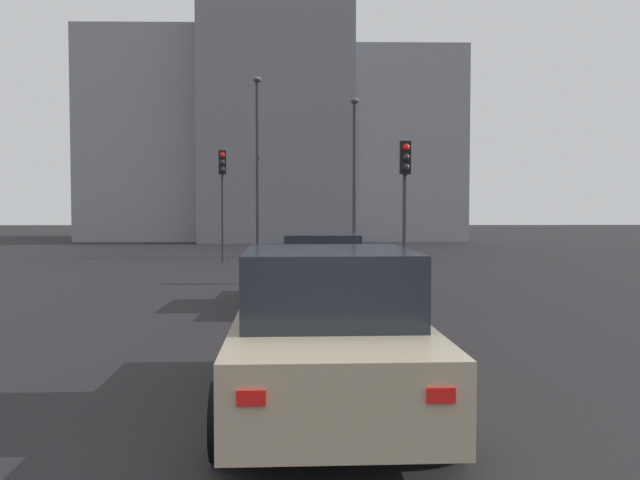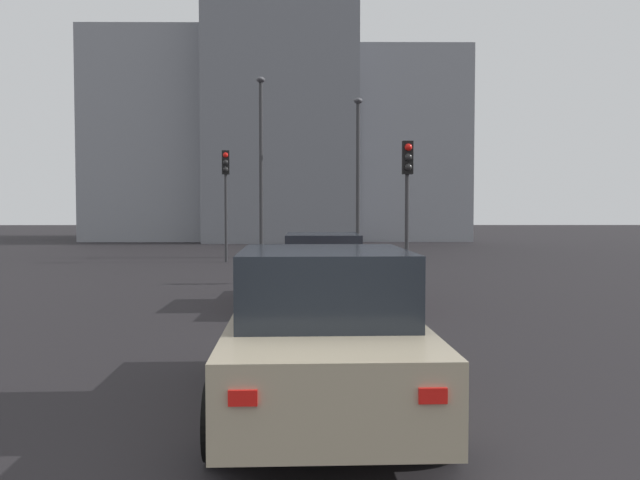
% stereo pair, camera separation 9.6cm
% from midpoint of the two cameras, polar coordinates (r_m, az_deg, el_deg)
% --- Properties ---
extents(ground_plane, '(160.00, 160.00, 0.20)m').
position_cam_midpoint_polar(ground_plane, '(5.99, 0.46, -18.28)').
color(ground_plane, black).
extents(car_maroon_lead, '(4.68, 1.99, 1.51)m').
position_cam_midpoint_polar(car_maroon_lead, '(14.67, 0.40, -2.49)').
color(car_maroon_lead, '#510F16').
rests_on(car_maroon_lead, ground_plane).
extents(car_beige_second, '(4.55, 2.15, 1.64)m').
position_cam_midpoint_polar(car_beige_second, '(6.96, 0.67, -7.78)').
color(car_beige_second, tan).
rests_on(car_beige_second, ground_plane).
extents(traffic_light_near_left, '(0.32, 0.29, 3.88)m').
position_cam_midpoint_polar(traffic_light_near_left, '(18.91, 7.42, 4.89)').
color(traffic_light_near_left, '#2D2D30').
rests_on(traffic_light_near_left, ground_plane).
extents(traffic_light_near_right, '(0.32, 0.30, 4.23)m').
position_cam_midpoint_polar(traffic_light_near_right, '(26.28, -7.72, 4.78)').
color(traffic_light_near_right, '#2D2D30').
rests_on(traffic_light_near_right, ground_plane).
extents(street_lamp_kerbside, '(0.56, 0.36, 6.62)m').
position_cam_midpoint_polar(street_lamp_kerbside, '(28.71, 3.27, 6.42)').
color(street_lamp_kerbside, '#2D2D30').
rests_on(street_lamp_kerbside, ground_plane).
extents(street_lamp_far, '(0.56, 0.36, 7.50)m').
position_cam_midpoint_polar(street_lamp_far, '(28.89, -4.82, 7.30)').
color(street_lamp_far, '#2D2D30').
rests_on(street_lamp_far, ground_plane).
extents(building_facade_left, '(10.27, 7.40, 12.09)m').
position_cam_midpoint_polar(building_facade_left, '(47.53, 6.93, 7.43)').
color(building_facade_left, gray).
rests_on(building_facade_left, ground_plane).
extents(building_facade_center, '(13.26, 9.14, 15.54)m').
position_cam_midpoint_polar(building_facade_center, '(46.46, -2.88, 9.70)').
color(building_facade_center, slate).
rests_on(building_facade_center, ground_plane).
extents(building_facade_right, '(10.82, 8.96, 13.21)m').
position_cam_midpoint_polar(building_facade_right, '(48.38, -12.43, 7.97)').
color(building_facade_right, gray).
rests_on(building_facade_right, ground_plane).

